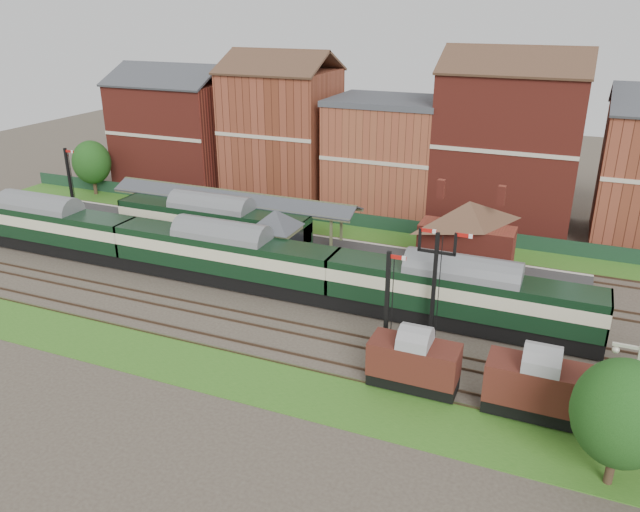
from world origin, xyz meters
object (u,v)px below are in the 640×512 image
at_px(platform_railcar, 212,223).
at_px(goods_van_a, 414,362).
at_px(signal_box, 276,241).
at_px(semaphore_bracket, 435,279).
at_px(dmu_train, 223,254).

relative_size(platform_railcar, goods_van_a, 3.61).
xyz_separation_m(signal_box, platform_railcar, (-8.43, 3.25, -0.57)).
height_order(semaphore_bracket, platform_railcar, semaphore_bracket).
distance_m(signal_box, semaphore_bracket, 16.16).
bearing_deg(semaphore_bracket, goods_van_a, -86.50).
bearing_deg(platform_railcar, signal_box, -21.08).
bearing_deg(goods_van_a, semaphore_bracket, 93.50).
relative_size(dmu_train, platform_railcar, 3.03).
bearing_deg(semaphore_bracket, signal_box, 159.08).
bearing_deg(signal_box, platform_railcar, 158.92).
bearing_deg(dmu_train, platform_railcar, 128.13).
distance_m(signal_box, goods_van_a, 19.75).
height_order(signal_box, semaphore_bracket, semaphore_bracket).
xyz_separation_m(signal_box, goods_van_a, (15.44, -12.25, -1.30)).
height_order(signal_box, dmu_train, signal_box).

